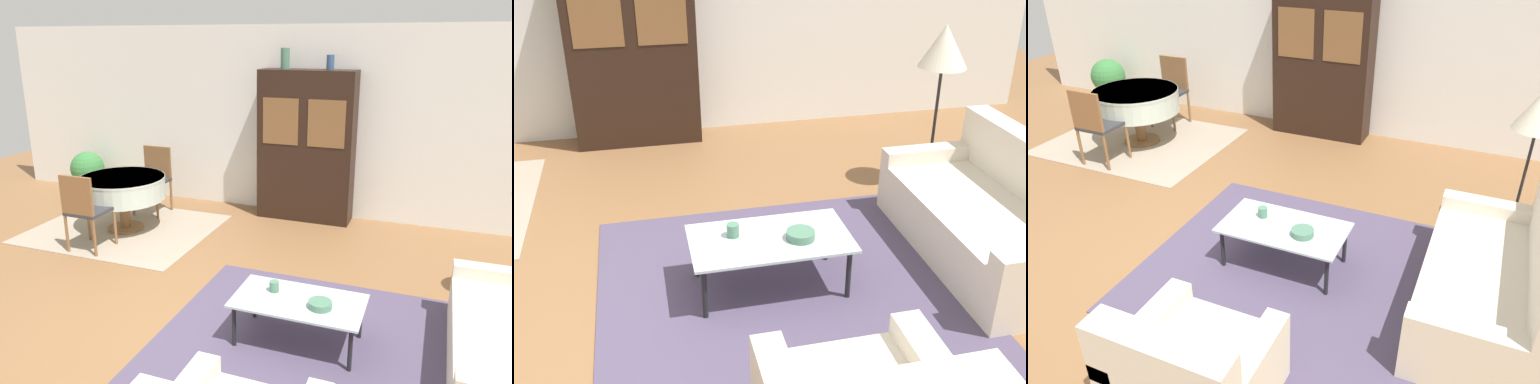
{
  "view_description": "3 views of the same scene",
  "coord_description": "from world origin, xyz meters",
  "views": [
    {
      "loc": [
        1.96,
        -3.32,
        2.5
      ],
      "look_at": [
        0.2,
        1.4,
        0.95
      ],
      "focal_mm": 35.0,
      "sensor_mm": 36.0,
      "label": 1
    },
    {
      "loc": [
        0.2,
        -3.1,
        2.49
      ],
      "look_at": [
        0.99,
        0.29,
        0.75
      ],
      "focal_mm": 42.0,
      "sensor_mm": 36.0,
      "label": 2
    },
    {
      "loc": [
        2.47,
        -3.04,
        2.78
      ],
      "look_at": [
        0.99,
        0.29,
        0.75
      ],
      "focal_mm": 35.0,
      "sensor_mm": 36.0,
      "label": 3
    }
  ],
  "objects": [
    {
      "name": "coffee_table",
      "position": [
        0.99,
        0.29,
        0.37
      ],
      "size": [
        1.1,
        0.61,
        0.4
      ],
      "color": "black",
      "rests_on": "area_rug"
    },
    {
      "name": "dining_table",
      "position": [
        -1.95,
        2.05,
        0.59
      ],
      "size": [
        1.14,
        1.14,
        0.73
      ],
      "color": "brown",
      "rests_on": "dining_rug"
    },
    {
      "name": "cup",
      "position": [
        0.75,
        0.37,
        0.45
      ],
      "size": [
        0.08,
        0.08,
        0.09
      ],
      "color": "#4C7A60",
      "rests_on": "coffee_table"
    },
    {
      "name": "vase_tall",
      "position": [
        -0.11,
        3.37,
        2.25
      ],
      "size": [
        0.12,
        0.12,
        0.28
      ],
      "color": "#4C7A60",
      "rests_on": "display_cabinet"
    },
    {
      "name": "dining_rug",
      "position": [
        -1.97,
        2.04,
        0.01
      ],
      "size": [
        2.37,
        1.96,
        0.01
      ],
      "color": "gray",
      "rests_on": "ground_plane"
    },
    {
      "name": "dining_chair_far",
      "position": [
        -1.95,
        2.84,
        0.57
      ],
      "size": [
        0.44,
        0.44,
        0.97
      ],
      "rotation": [
        0.0,
        0.0,
        3.14
      ],
      "color": "brown",
      "rests_on": "dining_rug"
    },
    {
      "name": "vase_short",
      "position": [
        0.51,
        3.37,
        2.21
      ],
      "size": [
        0.1,
        0.1,
        0.2
      ],
      "color": "#33517A",
      "rests_on": "display_cabinet"
    },
    {
      "name": "bowl",
      "position": [
        1.19,
        0.23,
        0.43
      ],
      "size": [
        0.19,
        0.19,
        0.06
      ],
      "color": "#4C7A60",
      "rests_on": "coffee_table"
    },
    {
      "name": "dining_chair_near",
      "position": [
        -1.95,
        1.26,
        0.57
      ],
      "size": [
        0.44,
        0.44,
        0.97
      ],
      "color": "brown",
      "rests_on": "dining_rug"
    },
    {
      "name": "wall_back",
      "position": [
        0.0,
        3.63,
        1.35
      ],
      "size": [
        10.0,
        0.06,
        2.7
      ],
      "color": "white",
      "rests_on": "ground_plane"
    },
    {
      "name": "potted_plant",
      "position": [
        -3.42,
        3.16,
        0.44
      ],
      "size": [
        0.55,
        0.55,
        0.74
      ],
      "color": "beige",
      "rests_on": "ground_plane"
    },
    {
      "name": "ground_plane",
      "position": [
        0.0,
        0.0,
        0.0
      ],
      "size": [
        14.0,
        14.0,
        0.0
      ],
      "primitive_type": "plane",
      "color": "brown"
    },
    {
      "name": "area_rug",
      "position": [
        1.08,
        0.27,
        0.01
      ],
      "size": [
        2.55,
        2.39,
        0.01
      ],
      "color": "#4C425B",
      "rests_on": "ground_plane"
    },
    {
      "name": "display_cabinet",
      "position": [
        0.22,
        3.37,
        1.06
      ],
      "size": [
        1.33,
        0.43,
        2.11
      ],
      "color": "black",
      "rests_on": "ground_plane"
    }
  ]
}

